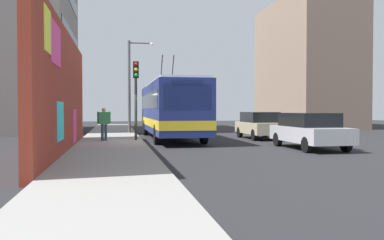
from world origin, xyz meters
TOP-DOWN VIEW (x-y plane):
  - ground_plane at (0.00, 0.00)m, footprint 80.00×80.00m
  - sidewalk_slab at (0.00, 1.60)m, footprint 48.00×3.20m
  - graffiti_wall at (-3.93, 3.35)m, footprint 14.18×0.32m
  - building_far_left at (13.79, 9.20)m, footprint 13.44×8.63m
  - building_far_right at (16.98, -17.00)m, footprint 12.65×6.07m
  - city_bus at (3.22, -1.80)m, footprint 11.65×2.63m
  - parked_car_silver at (-3.83, -7.00)m, footprint 4.55×1.93m
  - parked_car_champagne at (2.41, -7.00)m, footprint 4.14×1.85m
  - pedestrian_midblock at (0.62, 1.96)m, footprint 0.23×0.67m
  - traffic_light at (0.56, 0.35)m, footprint 0.49×0.28m
  - street_lamp at (7.56, 0.25)m, footprint 0.44×1.76m

SIDE VIEW (x-z plane):
  - ground_plane at x=0.00m, z-range 0.00..0.00m
  - sidewalk_slab at x=0.00m, z-range 0.00..0.15m
  - parked_car_champagne at x=2.41m, z-range 0.04..1.62m
  - parked_car_silver at x=-3.83m, z-range 0.05..1.63m
  - pedestrian_midblock at x=0.62m, z-range 0.30..1.98m
  - city_bus at x=3.22m, z-range -0.71..4.36m
  - graffiti_wall at x=-3.93m, z-range 0.00..4.78m
  - traffic_light at x=0.56m, z-range 0.86..4.90m
  - street_lamp at x=7.56m, z-range 0.64..6.88m
  - building_far_right at x=16.98m, z-range 0.00..12.25m
  - building_far_left at x=13.79m, z-range 0.00..20.55m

